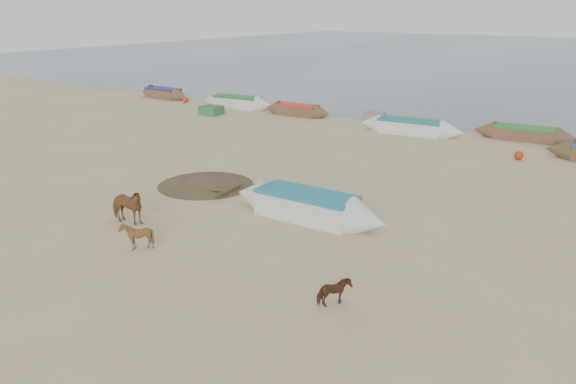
# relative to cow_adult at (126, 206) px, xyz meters

# --- Properties ---
(ground) EXTENTS (140.00, 140.00, 0.00)m
(ground) POSITION_rel_cow_adult_xyz_m (4.35, -0.47, -0.64)
(ground) COLOR tan
(ground) RESTS_ON ground
(cow_adult) EXTENTS (1.60, 0.91, 1.28)m
(cow_adult) POSITION_rel_cow_adult_xyz_m (0.00, 0.00, 0.00)
(cow_adult) COLOR brown
(cow_adult) RESTS_ON ground
(calf_front) EXTENTS (0.88, 0.79, 0.91)m
(calf_front) POSITION_rel_cow_adult_xyz_m (1.95, -1.30, -0.18)
(calf_front) COLOR brown
(calf_front) RESTS_ON ground
(calf_right) EXTENTS (0.74, 0.83, 0.74)m
(calf_right) POSITION_rel_cow_adult_xyz_m (8.76, -0.89, -0.27)
(calf_right) COLOR #4D2918
(calf_right) RESTS_ON ground
(near_canoe) EXTENTS (6.16, 1.44, 0.97)m
(near_canoe) POSITION_rel_cow_adult_xyz_m (4.87, 3.93, -0.16)
(near_canoe) COLOR silver
(near_canoe) RESTS_ON ground
(debris_pile) EXTENTS (5.29, 5.29, 0.46)m
(debris_pile) POSITION_rel_cow_adult_xyz_m (-0.75, 4.85, -0.41)
(debris_pile) COLOR brown
(debris_pile) RESTS_ON ground
(waterline_canoes) EXTENTS (56.45, 4.31, 0.88)m
(waterline_canoes) POSITION_rel_cow_adult_xyz_m (5.32, 19.96, -0.23)
(waterline_canoes) COLOR brown
(waterline_canoes) RESTS_ON ground
(beach_clutter) EXTENTS (42.64, 5.70, 0.64)m
(beach_clutter) POSITION_rel_cow_adult_xyz_m (7.80, 19.09, -0.34)
(beach_clutter) COLOR #316D3B
(beach_clutter) RESTS_ON ground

